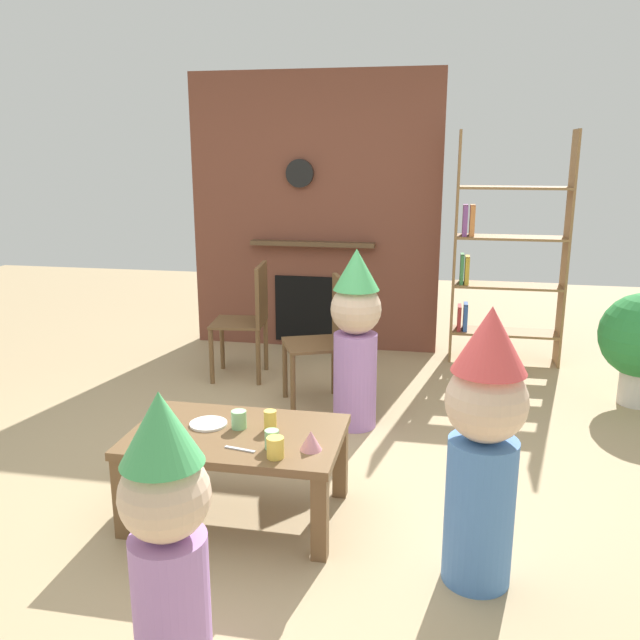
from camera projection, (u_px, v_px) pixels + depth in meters
The scene contains 17 objects.
ground_plane at pixel (279, 479), 3.57m from camera, with size 12.00×12.00×0.00m, color tan.
brick_fireplace_feature at pixel (315, 214), 5.81m from camera, with size 2.20×0.28×2.40m.
bookshelf at pixel (501, 257), 5.40m from camera, with size 0.90×0.28×1.90m.
coffee_table at pixel (237, 446), 3.14m from camera, with size 1.01×0.65×0.43m.
paper_cup_near_left at pixel (239, 420), 3.15m from camera, with size 0.07×0.07×0.09m, color #8CD18C.
paper_cup_near_right at pixel (270, 420), 3.13m from camera, with size 0.06×0.06×0.10m, color #F2CC4C.
paper_cup_center at pixel (272, 439), 2.94m from camera, with size 0.06×0.06×0.09m, color #8CD18C.
paper_cup_far_left at pixel (275, 448), 2.85m from camera, with size 0.08×0.08×0.09m, color #F2CC4C.
paper_plate_front at pixel (167, 442), 3.00m from camera, with size 0.20×0.20×0.01m, color white.
paper_plate_rear at pixel (208, 424), 3.20m from camera, with size 0.18×0.18×0.01m, color white.
birthday_cake_slice at pixel (311, 440), 2.92m from camera, with size 0.10×0.10×0.09m, color pink.
table_fork at pixel (240, 449), 2.93m from camera, with size 0.15×0.02×0.01m, color silver.
child_with_cone_hat at pixel (168, 539), 2.05m from camera, with size 0.29×0.29×1.04m.
child_in_pink at pixel (484, 442), 2.59m from camera, with size 0.32×0.32×1.17m.
child_by_the_chairs at pixel (356, 335), 4.13m from camera, with size 0.32×0.32×1.16m.
dining_chair_left at pixel (250, 314), 5.08m from camera, with size 0.44×0.44×0.90m.
dining_chair_middle at pixel (327, 334), 4.53m from camera, with size 0.52×0.52×0.90m.
Camera 1 is at (0.83, -3.15, 1.72)m, focal length 36.88 mm.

